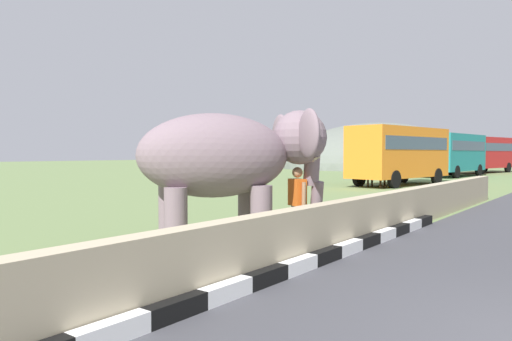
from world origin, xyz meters
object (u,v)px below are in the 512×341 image
(person_handler, at_px, (297,201))
(cow_near, at_px, (377,172))
(bus_red, at_px, (483,152))
(elephant, at_px, (232,158))
(bus_teal, at_px, (454,152))
(bus_orange, at_px, (399,151))

(person_handler, distance_m, cow_near, 17.79)
(bus_red, distance_m, cow_near, 25.19)
(elephant, distance_m, person_handler, 1.76)
(bus_teal, distance_m, bus_red, 9.64)
(person_handler, bearing_deg, bus_red, 6.67)
(elephant, bearing_deg, cow_near, 14.09)
(cow_near, bearing_deg, bus_red, -0.98)
(bus_teal, relative_size, bus_red, 0.86)
(person_handler, xyz_separation_m, bus_teal, (32.49, 5.21, 1.15))
(bus_red, bearing_deg, elephant, -174.55)
(person_handler, relative_size, cow_near, 0.86)
(bus_orange, relative_size, cow_near, 4.29)
(person_handler, xyz_separation_m, bus_red, (42.12, 4.92, 1.16))
(elephant, xyz_separation_m, bus_orange, (20.78, 4.22, 0.21))
(elephant, xyz_separation_m, bus_red, (43.38, 4.14, 0.22))
(bus_orange, distance_m, cow_near, 2.85)
(elephant, height_order, cow_near, elephant)
(bus_teal, relative_size, cow_near, 4.28)
(bus_teal, height_order, bus_red, same)
(bus_red, bearing_deg, bus_teal, 178.28)
(elephant, xyz_separation_m, cow_near, (18.22, 4.57, -0.99))
(bus_orange, height_order, cow_near, bus_orange)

